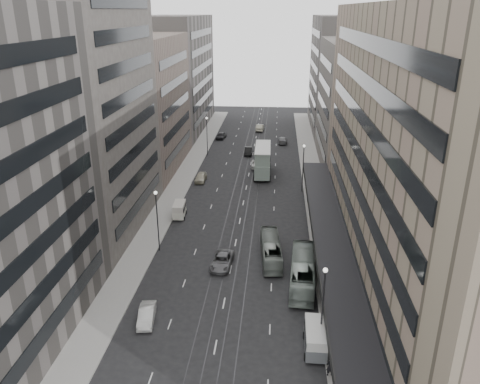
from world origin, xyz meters
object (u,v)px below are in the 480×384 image
(bus_far, at_px, (271,250))
(sedan_2, at_px, (222,261))
(panel_van, at_px, (179,209))
(pedestrian, at_px, (330,367))
(double_decker, at_px, (263,160))
(vw_microbus, at_px, (316,337))
(sedan_1, at_px, (147,315))
(bus_near, at_px, (303,271))

(bus_far, xyz_separation_m, sedan_2, (-5.91, -2.19, -0.61))
(panel_van, xyz_separation_m, pedestrian, (19.40, -31.54, -0.20))
(double_decker, bearing_deg, vw_microbus, -83.23)
(vw_microbus, height_order, pedestrian, vw_microbus)
(double_decker, distance_m, pedestrian, 52.65)
(sedan_2, bearing_deg, vw_microbus, -50.23)
(bus_far, xyz_separation_m, pedestrian, (5.40, -19.86, -0.27))
(bus_far, bearing_deg, sedan_1, 43.33)
(pedestrian, bearing_deg, sedan_1, -32.95)
(bus_near, height_order, sedan_2, bus_near)
(bus_near, height_order, vw_microbus, bus_near)
(panel_van, bearing_deg, vw_microbus, -60.56)
(vw_microbus, relative_size, panel_van, 1.22)
(double_decker, bearing_deg, sedan_2, -97.08)
(bus_near, height_order, double_decker, double_decker)
(panel_van, height_order, pedestrian, panel_van)
(bus_far, xyz_separation_m, panel_van, (-14.00, 11.68, -0.07))
(panel_van, bearing_deg, pedestrian, -62.11)
(bus_near, distance_m, panel_van, 24.53)
(bus_far, xyz_separation_m, vw_microbus, (4.40, -16.50, 0.02))
(sedan_1, relative_size, pedestrian, 2.36)
(sedan_2, bearing_deg, bus_far, 24.38)
(bus_near, distance_m, vw_microbus, 11.22)
(panel_van, bearing_deg, double_decker, 56.44)
(bus_far, bearing_deg, bus_near, 120.11)
(panel_van, bearing_deg, sedan_1, -89.58)
(bus_near, distance_m, bus_far, 6.47)
(bus_near, height_order, panel_van, bus_near)
(bus_near, relative_size, sedan_2, 2.15)
(pedestrian, bearing_deg, panel_van, -71.70)
(panel_van, distance_m, pedestrian, 37.03)
(bus_far, bearing_deg, panel_van, -44.62)
(panel_van, bearing_deg, sedan_2, -63.43)
(panel_van, xyz_separation_m, sedan_2, (8.10, -13.87, -0.54))
(bus_far, height_order, vw_microbus, bus_far)
(bus_near, bearing_deg, panel_van, -40.28)
(sedan_1, bearing_deg, vw_microbus, -17.62)
(vw_microbus, bearing_deg, double_decker, 98.51)
(bus_far, bearing_deg, sedan_2, 15.59)
(double_decker, distance_m, panel_van, 23.72)
(sedan_1, height_order, pedestrian, pedestrian)
(panel_van, distance_m, sedan_2, 16.07)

